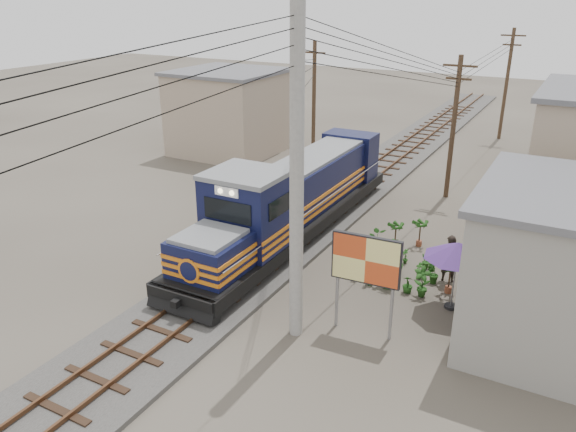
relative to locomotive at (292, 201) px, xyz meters
The scene contains 14 objects.
ground 5.99m from the locomotive, 90.00° to the right, with size 120.00×120.00×0.00m, color #473F35.
ballast 4.52m from the locomotive, 90.00° to the left, with size 3.60×70.00×0.16m, color #595651.
track 4.46m from the locomotive, 90.00° to the left, with size 1.15×70.00×0.12m.
locomotive is the anchor object (origin of this frame).
utility_pole_main 7.92m from the locomotive, 60.79° to the right, with size 0.40×0.40×10.00m.
wooden_pole_mid 9.61m from the locomotive, 61.36° to the left, with size 1.60×0.24×7.00m.
wooden_pole_far 22.87m from the locomotive, 77.82° to the left, with size 1.60×0.24×7.50m.
wooden_pole_left 13.38m from the locomotive, 112.22° to the left, with size 1.60×0.24×7.00m.
power_lines 6.53m from the locomotive, 92.97° to the left, with size 9.65×19.00×3.30m.
shophouse_left 14.35m from the locomotive, 134.33° to the left, with size 6.30×6.30×5.20m.
billboard 7.49m from the locomotive, 44.98° to the right, with size 2.09×0.24×3.23m.
market_umbrella 7.76m from the locomotive, 19.04° to the right, with size 2.61×2.61×2.37m.
vendor 6.83m from the locomotive, ahead, with size 0.65×0.43×1.80m, color black.
plant_nursery 4.96m from the locomotive, 13.43° to the right, with size 3.30×3.14×1.11m.
Camera 1 is at (10.28, -13.47, 9.73)m, focal length 35.00 mm.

